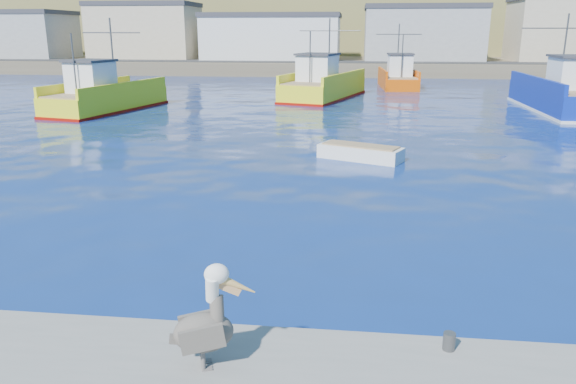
# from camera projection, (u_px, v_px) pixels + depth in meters

# --- Properties ---
(ground) EXTENTS (260.00, 260.00, 0.00)m
(ground) POSITION_uv_depth(u_px,v_px,m) (290.00, 280.00, 12.86)
(ground) COLOR #071B54
(ground) RESTS_ON ground
(dock_bollards) EXTENTS (36.20, 0.20, 0.30)m
(dock_bollards) POSITION_uv_depth(u_px,v_px,m) (302.00, 332.00, 9.37)
(dock_bollards) COLOR #4C4C4C
(dock_bollards) RESTS_ON dock
(far_shore) EXTENTS (200.00, 81.00, 24.00)m
(far_shore) POSITION_uv_depth(u_px,v_px,m) (351.00, 12.00, 114.55)
(far_shore) COLOR brown
(far_shore) RESTS_ON ground
(trawler_yellow_a) EXTENTS (5.73, 10.95, 6.41)m
(trawler_yellow_a) POSITION_uv_depth(u_px,v_px,m) (105.00, 97.00, 39.46)
(trawler_yellow_a) COLOR yellow
(trawler_yellow_a) RESTS_ON ground
(trawler_yellow_b) EXTENTS (7.03, 12.05, 6.53)m
(trawler_yellow_b) POSITION_uv_depth(u_px,v_px,m) (323.00, 86.00, 46.82)
(trawler_yellow_b) COLOR yellow
(trawler_yellow_b) RESTS_ON ground
(trawler_blue) EXTENTS (6.16, 12.84, 6.71)m
(trawler_blue) POSITION_uv_depth(u_px,v_px,m) (566.00, 95.00, 39.35)
(trawler_blue) COLOR #0B2594
(trawler_blue) RESTS_ON ground
(boat_orange) EXTENTS (4.45, 8.61, 6.10)m
(boat_orange) POSITION_uv_depth(u_px,v_px,m) (398.00, 77.00, 55.26)
(boat_orange) COLOR #D34D05
(boat_orange) RESTS_ON ground
(skiff_mid) EXTENTS (3.88, 2.66, 0.80)m
(skiff_mid) POSITION_uv_depth(u_px,v_px,m) (360.00, 154.00, 24.75)
(skiff_mid) COLOR silver
(skiff_mid) RESTS_ON ground
(pelican) EXTENTS (1.35, 0.80, 1.68)m
(pelican) POSITION_uv_depth(u_px,v_px,m) (206.00, 324.00, 8.51)
(pelican) COLOR #595451
(pelican) RESTS_ON dock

